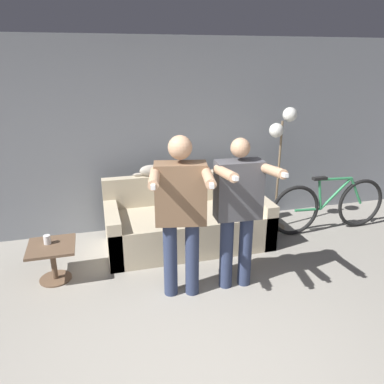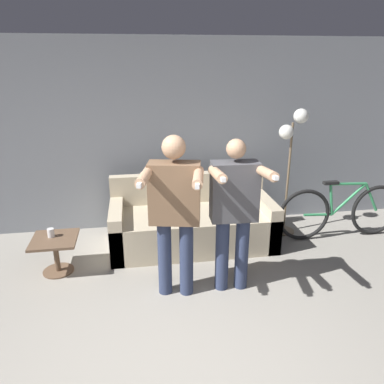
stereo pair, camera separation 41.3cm
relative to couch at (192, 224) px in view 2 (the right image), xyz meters
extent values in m
cube|color=gray|center=(-0.49, 0.72, 1.02)|extent=(10.00, 0.05, 2.60)
cube|color=beige|center=(0.00, -0.04, -0.05)|extent=(2.08, 0.93, 0.46)
cube|color=beige|center=(0.00, 0.36, 0.38)|extent=(2.08, 0.14, 0.40)
cube|color=beige|center=(-0.96, -0.04, 0.02)|extent=(0.16, 0.93, 0.60)
cube|color=beige|center=(0.96, -0.04, 0.02)|extent=(0.16, 0.93, 0.60)
cylinder|color=#2D3856|center=(-0.45, -1.04, 0.12)|extent=(0.14, 0.14, 0.80)
cylinder|color=#2D3856|center=(-0.23, -1.08, 0.12)|extent=(0.14, 0.14, 0.80)
cube|color=brown|center=(-0.34, -1.06, 0.82)|extent=(0.53, 0.31, 0.60)
sphere|color=tan|center=(-0.34, -1.06, 1.27)|extent=(0.22, 0.22, 0.22)
cylinder|color=tan|center=(-0.62, -1.26, 1.06)|extent=(0.19, 0.51, 0.11)
cube|color=white|center=(-0.67, -1.50, 1.07)|extent=(0.06, 0.13, 0.04)
cylinder|color=tan|center=(-0.16, -1.35, 1.06)|extent=(0.19, 0.51, 0.11)
cube|color=white|center=(-0.21, -1.60, 1.07)|extent=(0.06, 0.13, 0.04)
cylinder|color=#2D3856|center=(0.15, -1.06, 0.11)|extent=(0.14, 0.14, 0.79)
cylinder|color=#2D3856|center=(0.35, -1.07, 0.11)|extent=(0.14, 0.14, 0.79)
cube|color=#4C4C51|center=(0.25, -1.06, 0.81)|extent=(0.47, 0.24, 0.59)
sphere|color=tan|center=(0.25, -1.06, 1.23)|extent=(0.19, 0.19, 0.19)
cylinder|color=tan|center=(0.02, -1.30, 1.07)|extent=(0.12, 0.51, 0.16)
cube|color=white|center=(0.00, -1.54, 1.10)|extent=(0.04, 0.13, 0.05)
cylinder|color=tan|center=(0.46, -1.32, 1.07)|extent=(0.12, 0.51, 0.16)
cube|color=white|center=(0.44, -1.57, 1.10)|extent=(0.04, 0.13, 0.05)
ellipsoid|color=#B7AD9E|center=(-0.40, 0.36, 0.65)|extent=(0.29, 0.13, 0.15)
sphere|color=#B7AD9E|center=(-0.28, 0.36, 0.70)|extent=(0.09, 0.09, 0.09)
ellipsoid|color=#B7AD9E|center=(-0.55, 0.38, 0.60)|extent=(0.16, 0.04, 0.04)
cone|color=#B7AD9E|center=(-0.29, 0.34, 0.74)|extent=(0.03, 0.03, 0.03)
cone|color=#B7AD9E|center=(-0.29, 0.37, 0.74)|extent=(0.03, 0.03, 0.03)
cylinder|color=#756047|center=(1.33, 0.14, -0.27)|extent=(0.30, 0.30, 0.02)
cylinder|color=#756047|center=(1.33, 0.14, 0.49)|extent=(0.03, 0.03, 1.54)
sphere|color=white|center=(1.43, 0.14, 1.34)|extent=(0.19, 0.19, 0.19)
sphere|color=white|center=(1.25, 0.14, 1.14)|extent=(0.19, 0.19, 0.19)
cylinder|color=brown|center=(-1.63, -0.45, -0.28)|extent=(0.35, 0.35, 0.02)
cylinder|color=brown|center=(-1.63, -0.45, -0.09)|extent=(0.06, 0.06, 0.39)
cube|color=brown|center=(-1.63, -0.45, 0.12)|extent=(0.49, 0.49, 0.03)
cylinder|color=white|center=(-1.67, -0.40, 0.19)|extent=(0.07, 0.07, 0.10)
torus|color=black|center=(2.53, -0.13, 0.08)|extent=(0.72, 0.05, 0.72)
torus|color=black|center=(1.48, -0.13, 0.08)|extent=(0.72, 0.05, 0.72)
cylinder|color=#338E56|center=(2.10, -0.13, 0.26)|extent=(0.46, 0.04, 0.44)
cylinder|color=#338E56|center=(1.84, -0.13, 0.27)|extent=(0.11, 0.04, 0.44)
cylinder|color=#338E56|center=(2.06, -0.13, 0.48)|extent=(0.51, 0.04, 0.05)
cylinder|color=#338E56|center=(1.68, -0.13, 0.07)|extent=(0.40, 0.04, 0.05)
cylinder|color=#338E56|center=(2.42, -0.13, 0.27)|extent=(0.25, 0.04, 0.41)
cube|color=black|center=(1.81, -0.13, 0.51)|extent=(0.20, 0.07, 0.04)
camera|label=1|loc=(-1.11, -4.31, 2.04)|focal=35.00mm
camera|label=2|loc=(-0.71, -4.40, 2.04)|focal=35.00mm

